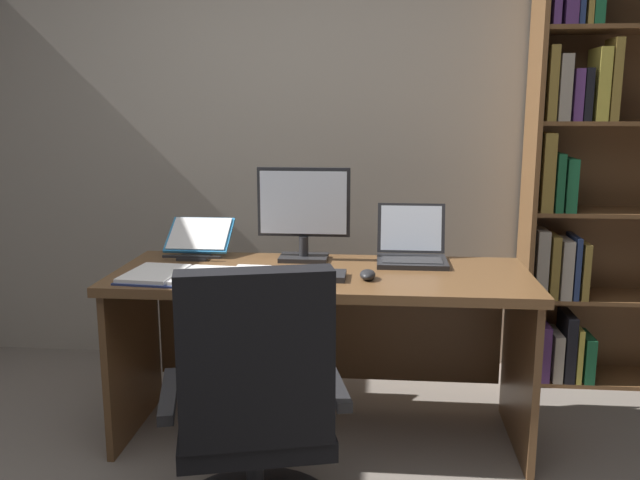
{
  "coord_description": "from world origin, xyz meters",
  "views": [
    {
      "loc": [
        0.31,
        -1.74,
        1.45
      ],
      "look_at": [
        0.07,
        0.96,
        0.91
      ],
      "focal_mm": 37.31,
      "sensor_mm": 36.0,
      "label": 1
    }
  ],
  "objects": [
    {
      "name": "wall_back",
      "position": [
        0.0,
        2.01,
        1.27
      ],
      "size": [
        5.13,
        0.12,
        2.53
      ],
      "primitive_type": "cube",
      "color": "#A89E8E",
      "rests_on": "ground"
    },
    {
      "name": "desk",
      "position": [
        0.08,
        1.09,
        0.55
      ],
      "size": [
        1.78,
        0.69,
        0.76
      ],
      "color": "brown",
      "rests_on": "ground"
    },
    {
      "name": "bookshelf",
      "position": [
        1.41,
        1.77,
        1.11
      ],
      "size": [
        0.9,
        0.31,
        2.29
      ],
      "color": "brown",
      "rests_on": "ground"
    },
    {
      "name": "office_chair",
      "position": [
        -0.08,
        0.26,
        0.41
      ],
      "size": [
        0.69,
        0.6,
        0.98
      ],
      "rotation": [
        0.0,
        0.0,
        0.25
      ],
      "color": "#232326",
      "rests_on": "ground"
    },
    {
      "name": "monitor",
      "position": [
        -0.03,
        1.23,
        0.97
      ],
      "size": [
        0.42,
        0.16,
        0.43
      ],
      "color": "#232326",
      "rests_on": "desk"
    },
    {
      "name": "laptop",
      "position": [
        0.47,
        1.24,
        0.81
      ],
      "size": [
        0.31,
        0.3,
        0.25
      ],
      "color": "#232326",
      "rests_on": "desk"
    },
    {
      "name": "keyboard",
      "position": [
        -0.03,
        0.9,
        0.77
      ],
      "size": [
        0.42,
        0.15,
        0.02
      ],
      "primitive_type": "cube",
      "color": "#232326",
      "rests_on": "desk"
    },
    {
      "name": "computer_mouse",
      "position": [
        0.27,
        0.9,
        0.78
      ],
      "size": [
        0.06,
        0.1,
        0.04
      ],
      "primitive_type": "ellipsoid",
      "color": "#232326",
      "rests_on": "desk"
    },
    {
      "name": "reading_stand_with_book",
      "position": [
        -0.53,
        1.29,
        0.84
      ],
      "size": [
        0.3,
        0.27,
        0.16
      ],
      "color": "#232326",
      "rests_on": "desk"
    },
    {
      "name": "open_binder",
      "position": [
        -0.49,
        0.85,
        0.77
      ],
      "size": [
        0.48,
        0.36,
        0.02
      ],
      "rotation": [
        0.0,
        0.0,
        -0.1
      ],
      "color": "navy",
      "rests_on": "desk"
    },
    {
      "name": "notepad",
      "position": [
        -0.23,
        0.97,
        0.76
      ],
      "size": [
        0.16,
        0.22,
        0.01
      ],
      "primitive_type": "cube",
      "rotation": [
        0.0,
        0.0,
        -0.04
      ],
      "color": "white",
      "rests_on": "desk"
    },
    {
      "name": "pen",
      "position": [
        -0.21,
        0.97,
        0.77
      ],
      "size": [
        0.14,
        0.03,
        0.01
      ],
      "primitive_type": "cylinder",
      "rotation": [
        0.0,
        1.57,
        -0.19
      ],
      "color": "navy",
      "rests_on": "notepad"
    }
  ]
}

